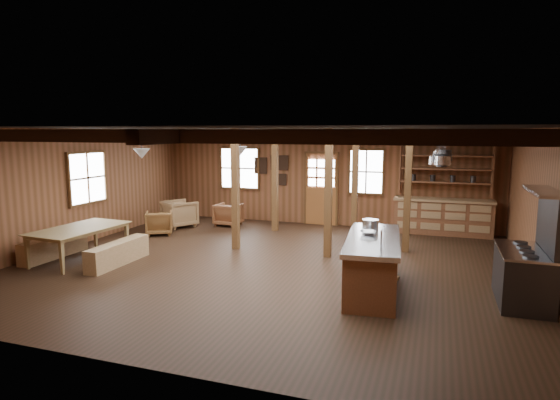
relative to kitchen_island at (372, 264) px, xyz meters
name	(u,v)px	position (x,y,z in m)	size (l,w,h in m)	color
room	(269,198)	(-2.23, 0.91, 0.92)	(10.04, 9.04, 2.84)	black
ceiling_joists	(272,134)	(-2.23, 1.09, 2.20)	(9.80, 8.82, 0.18)	black
timber_posts	(319,187)	(-1.71, 2.99, 0.92)	(3.95, 2.35, 2.80)	#3F2512
back_door	(321,195)	(-2.23, 5.36, 0.40)	(1.02, 0.08, 2.15)	brown
window_back_left	(240,168)	(-4.83, 5.37, 1.12)	(1.32, 0.06, 1.32)	white
window_back_right	(366,172)	(-0.93, 5.37, 1.12)	(1.02, 0.06, 1.32)	white
window_left	(87,178)	(-7.19, 1.41, 1.12)	(0.14, 1.24, 1.32)	white
notice_boards	(273,168)	(-3.73, 5.37, 1.16)	(1.08, 0.03, 0.90)	beige
back_counter	(443,212)	(1.17, 5.12, 0.12)	(2.55, 0.60, 2.45)	brown
pendant_lamps	(194,152)	(-4.48, 1.91, 1.77)	(1.86, 2.36, 0.66)	#323235
pot_rack	(442,157)	(1.05, 1.19, 1.80)	(0.41, 3.00, 0.45)	#323235
kitchen_island	(372,264)	(0.00, 0.00, 0.00)	(1.11, 2.57, 1.20)	brown
step_stool	(383,272)	(0.14, 0.45, -0.27)	(0.48, 0.34, 0.43)	olive
commercial_range	(527,267)	(2.42, 0.17, 0.13)	(0.78, 1.50, 1.85)	#323235
dining_table	(82,244)	(-6.13, -0.08, -0.12)	(2.03, 1.13, 0.71)	olive
bench_wall	(54,247)	(-6.88, -0.08, -0.24)	(0.32, 1.70, 0.47)	olive
bench_aisle	(118,253)	(-5.21, -0.08, -0.24)	(0.32, 1.71, 0.47)	olive
armchair_a	(159,223)	(-6.00, 2.65, -0.16)	(0.67, 0.69, 0.63)	brown
armchair_b	(229,214)	(-4.75, 4.34, -0.15)	(0.69, 0.71, 0.65)	brown
armchair_c	(180,214)	(-6.01, 3.71, -0.09)	(0.83, 0.85, 0.77)	brown
counter_pot	(370,224)	(-0.15, 0.69, 0.55)	(0.30, 0.30, 0.18)	silver
bowl	(368,233)	(-0.11, 0.19, 0.50)	(0.28, 0.28, 0.07)	silver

